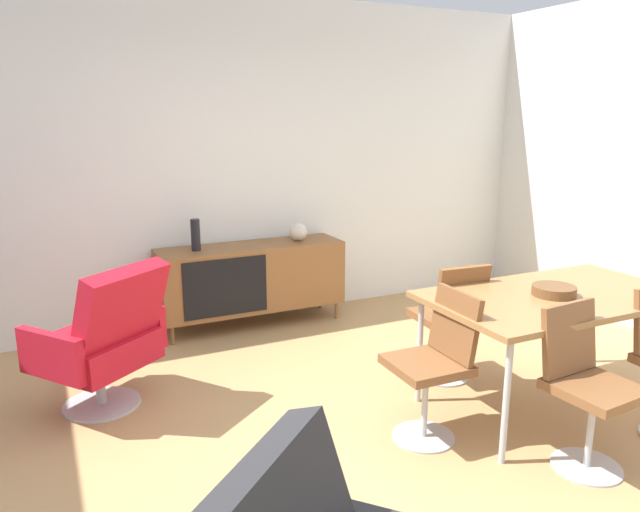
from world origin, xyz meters
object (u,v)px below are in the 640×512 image
object	(u,v)px
vase_sculptural_dark	(298,232)
lounge_chair_red	(104,338)
sideboard	(252,277)
vase_cobalt	(195,235)
dining_chair_front_left	(585,381)
dining_chair_back_left	(451,316)
wooden_bowl_on_table	(554,291)
dining_table	(556,300)
dining_chair_near_window	(436,360)

from	to	relation	value
vase_sculptural_dark	lounge_chair_red	size ratio (longest dim) A/B	0.17
sideboard	vase_cobalt	world-z (taller)	vase_cobalt
vase_sculptural_dark	dining_chair_front_left	bearing A→B (deg)	-81.53
vase_cobalt	vase_sculptural_dark	distance (m)	0.92
dining_chair_back_left	dining_chair_front_left	size ratio (longest dim) A/B	1.00
vase_cobalt	lounge_chair_red	world-z (taller)	vase_cobalt
vase_cobalt	wooden_bowl_on_table	xyz separation A→B (m)	(1.64, -2.23, -0.08)
sideboard	dining_table	bearing A→B (deg)	-61.29
lounge_chair_red	dining_chair_near_window	bearing A→B (deg)	-35.05
wooden_bowl_on_table	dining_chair_back_left	bearing A→B (deg)	118.38
dining_chair_front_left	lounge_chair_red	distance (m)	2.78
vase_cobalt	dining_table	world-z (taller)	vase_cobalt
vase_cobalt	dining_chair_front_left	size ratio (longest dim) A/B	0.31
vase_cobalt	dining_chair_back_left	distance (m)	2.16
sideboard	vase_cobalt	distance (m)	0.63
lounge_chair_red	dining_chair_back_left	bearing A→B (deg)	-15.29
dining_chair_back_left	sideboard	bearing A→B (deg)	117.42
dining_table	dining_chair_front_left	world-z (taller)	dining_chair_front_left
vase_sculptural_dark	dining_chair_near_window	bearing A→B (deg)	-93.12
vase_cobalt	sideboard	bearing A→B (deg)	-0.23
dining_table	dining_chair_near_window	xyz separation A→B (m)	(-0.89, -0.00, -0.23)
dining_chair_near_window	dining_chair_front_left	size ratio (longest dim) A/B	1.00
dining_table	wooden_bowl_on_table	bearing A→B (deg)	-156.05
vase_sculptural_dark	dining_chair_near_window	distance (m)	2.24
dining_chair_front_left	lounge_chair_red	bearing A→B (deg)	141.85
vase_cobalt	dining_chair_front_left	xyz separation A→B (m)	(1.33, -2.78, -0.38)
vase_sculptural_dark	wooden_bowl_on_table	xyz separation A→B (m)	(0.73, -2.23, -0.03)
vase_sculptural_dark	dining_chair_back_left	bearing A→B (deg)	-75.98
vase_cobalt	lounge_chair_red	bearing A→B (deg)	-128.90
sideboard	dining_chair_front_left	xyz separation A→B (m)	(0.86, -2.77, 0.03)
dining_chair_back_left	lounge_chair_red	distance (m)	2.26
dining_table	sideboard	bearing A→B (deg)	118.71
dining_chair_near_window	vase_cobalt	bearing A→B (deg)	109.72
wooden_bowl_on_table	sideboard	bearing A→B (deg)	117.67
dining_table	lounge_chair_red	size ratio (longest dim) A/B	1.69
wooden_bowl_on_table	vase_cobalt	bearing A→B (deg)	126.30
vase_cobalt	lounge_chair_red	size ratio (longest dim) A/B	0.28
vase_sculptural_dark	dining_chair_front_left	size ratio (longest dim) A/B	0.19
vase_sculptural_dark	dining_chair_front_left	xyz separation A→B (m)	(0.41, -2.78, -0.33)
dining_chair_back_left	dining_chair_near_window	size ratio (longest dim) A/B	1.00
vase_cobalt	lounge_chair_red	distance (m)	1.41
vase_sculptural_dark	dining_chair_near_window	size ratio (longest dim) A/B	0.19
dining_table	vase_cobalt	bearing A→B (deg)	127.23
dining_table	dining_chair_front_left	size ratio (longest dim) A/B	1.87
vase_cobalt	dining_chair_back_left	xyz separation A→B (m)	(1.33, -1.66, -0.38)
dining_chair_near_window	lounge_chair_red	bearing A→B (deg)	144.95
sideboard	vase_cobalt	bearing A→B (deg)	179.77
dining_table	dining_chair_back_left	size ratio (longest dim) A/B	1.87
sideboard	lounge_chair_red	bearing A→B (deg)	-141.42
sideboard	dining_chair_back_left	bearing A→B (deg)	-62.58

